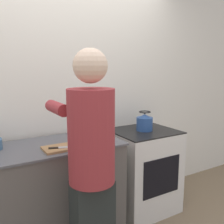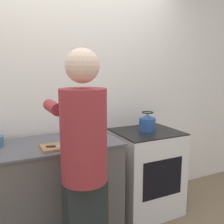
# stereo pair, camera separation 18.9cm
# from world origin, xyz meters

# --- Properties ---
(wall_back) EXTENTS (8.00, 0.05, 2.60)m
(wall_back) POSITION_xyz_m (0.00, 0.66, 1.30)
(wall_back) COLOR silver
(wall_back) RESTS_ON ground_plane
(counter) EXTENTS (1.45, 0.61, 0.90)m
(counter) POSITION_xyz_m (-0.37, 0.29, 0.45)
(counter) COLOR #5B5651
(counter) RESTS_ON ground_plane
(oven) EXTENTS (0.65, 0.59, 0.89)m
(oven) POSITION_xyz_m (0.76, 0.29, 0.45)
(oven) COLOR silver
(oven) RESTS_ON ground_plane
(person) EXTENTS (0.36, 0.60, 1.68)m
(person) POSITION_xyz_m (-0.14, -0.27, 0.92)
(person) COLOR #242927
(person) RESTS_ON ground_plane
(cutting_board) EXTENTS (0.38, 0.20, 0.02)m
(cutting_board) POSITION_xyz_m (-0.16, 0.15, 0.91)
(cutting_board) COLOR #A87A4C
(cutting_board) RESTS_ON counter
(knife) EXTENTS (0.20, 0.09, 0.01)m
(knife) POSITION_xyz_m (-0.22, 0.12, 0.92)
(knife) COLOR silver
(knife) RESTS_ON cutting_board
(kettle) EXTENTS (0.17, 0.17, 0.21)m
(kettle) POSITION_xyz_m (0.76, 0.30, 0.98)
(kettle) COLOR #284C8C
(kettle) RESTS_ON oven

